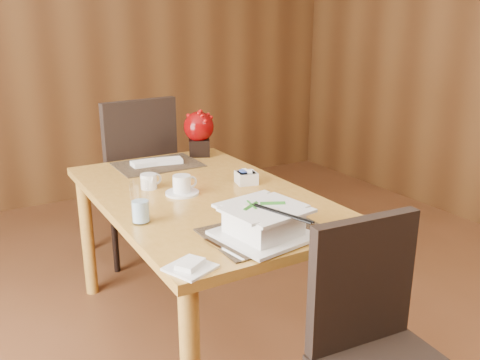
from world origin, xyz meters
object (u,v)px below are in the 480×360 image
soup_setting (264,222)px  near_chair (380,343)px  creamer_jug (149,181)px  water_glass (140,202)px  coffee_cup (182,186)px  dining_table (202,212)px  bread_plate (190,268)px  far_chair (133,171)px  sugar_caddy (246,178)px  berry_decor (199,131)px

soup_setting → near_chair: 0.57m
creamer_jug → water_glass: bearing=-123.2°
coffee_cup → near_chair: 1.12m
soup_setting → creamer_jug: soup_setting is taller
dining_table → bread_plate: bread_plate is taller
dining_table → bread_plate: size_ratio=10.97×
soup_setting → near_chair: (0.16, -0.46, -0.30)m
bread_plate → near_chair: bearing=-36.2°
dining_table → far_chair: (0.00, 1.01, -0.05)m
dining_table → bread_plate: bearing=-118.9°
sugar_caddy → coffee_cup: bearing=178.0°
creamer_jug → bread_plate: size_ratio=0.73×
coffee_cup → creamer_jug: (-0.10, 0.15, -0.00)m
bread_plate → sugar_caddy: bearing=47.8°
bread_plate → near_chair: size_ratio=0.15×
dining_table → sugar_caddy: bearing=3.9°
dining_table → near_chair: near_chair is taller
berry_decor → far_chair: 0.56m
soup_setting → sugar_caddy: 0.66m
berry_decor → near_chair: (-0.16, -1.67, -0.38)m
dining_table → near_chair: size_ratio=1.64×
soup_setting → far_chair: (0.04, 1.59, -0.21)m
soup_setting → berry_decor: berry_decor is taller
creamer_jug → sugar_caddy: creamer_jug is taller
water_glass → coffee_cup: bearing=40.1°
soup_setting → coffee_cup: 0.61m
coffee_cup → far_chair: (0.09, 0.98, -0.19)m
dining_table → near_chair: (0.13, -1.04, -0.14)m
soup_setting → bread_plate: (-0.34, -0.09, -0.06)m
soup_setting → water_glass: size_ratio=2.07×
dining_table → far_chair: size_ratio=1.40×
coffee_cup → sugar_caddy: (0.34, -0.01, -0.01)m
creamer_jug → berry_decor: bearing=34.1°
dining_table → berry_decor: size_ratio=5.69×
coffee_cup → near_chair: near_chair is taller
water_glass → bread_plate: (0.00, -0.46, -0.08)m
soup_setting → creamer_jug: bearing=92.7°
water_glass → sugar_caddy: size_ratio=1.76×
sugar_caddy → dining_table: bearing=-176.1°
water_glass → far_chair: (0.37, 1.21, -0.23)m
berry_decor → far_chair: bearing=127.7°
coffee_cup → bread_plate: 0.76m
berry_decor → coffee_cup: bearing=-122.4°
creamer_jug → sugar_caddy: bearing=-29.0°
soup_setting → water_glass: 0.50m
soup_setting → bread_plate: size_ratio=2.56×
dining_table → creamer_jug: size_ratio=15.07×
berry_decor → far_chair: (-0.29, 0.38, -0.30)m
creamer_jug → bread_plate: creamer_jug is taller
soup_setting → bread_plate: bearing=-174.3°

